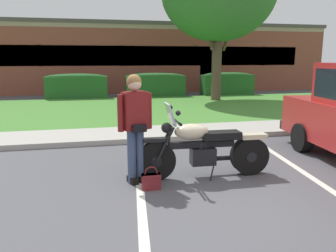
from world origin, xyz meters
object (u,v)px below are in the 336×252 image
Objects in this scene: rider_person at (135,121)px; hedge_left at (77,86)px; handbag at (151,180)px; motorcycle at (209,148)px; brick_building at (116,58)px; hedge_center_left at (155,84)px; hedge_center_right at (227,83)px.

rider_person is 12.10m from hedge_left.
hedge_left reaches higher than handbag.
hedge_left is at bearing 101.82° from motorcycle.
brick_building reaches higher than handbag.
rider_person is 0.57× the size of hedge_center_left.
motorcycle is at bearing -78.18° from hedge_left.
hedge_center_left is at bearing 77.85° from rider_person.
rider_person is 12.30m from hedge_center_left.
handbag is 0.13× the size of hedge_center_right.
hedge_center_left is 1.07× the size of hedge_center_right.
brick_building is at bearing 90.27° from motorcycle.
rider_person is at bearing 179.69° from motorcycle.
hedge_center_left and hedge_center_right have the same top height.
hedge_center_left reaches higher than handbag.
hedge_center_left is at bearing 78.99° from handbag.
motorcycle is 12.29m from hedge_left.
motorcycle is 6.23× the size of handbag.
hedge_center_left is at bearing 83.44° from motorcycle.
brick_building reaches higher than hedge_center_right.
hedge_center_right is (3.90, 0.00, 0.00)m from hedge_center_left.
hedge_center_left is at bearing -77.00° from brick_building.
handbag is at bearing -63.92° from rider_person.
rider_person is at bearing -93.48° from brick_building.
handbag is (0.18, -0.36, -0.85)m from rider_person.
brick_building is (-5.37, 6.37, 1.36)m from hedge_center_right.
hedge_center_left is (1.38, 12.03, 0.16)m from motorcycle.
hedge_center_left is (2.59, 12.02, -0.34)m from rider_person.
hedge_left and hedge_center_left have the same top height.
handbag is 0.12× the size of hedge_center_left.
handbag is at bearing -117.00° from hedge_center_right.
hedge_center_right is at bearing 61.64° from rider_person.
rider_person reaches higher than hedge_center_left.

